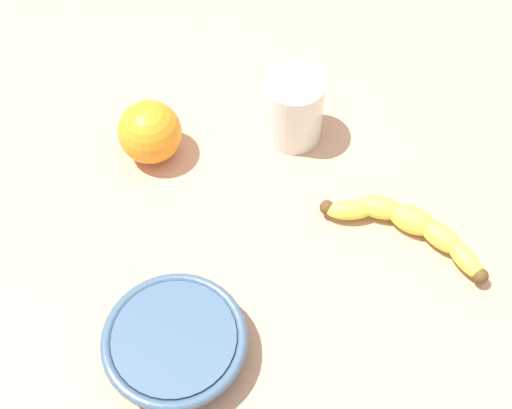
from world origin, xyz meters
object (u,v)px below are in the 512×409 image
banana (409,226)px  smoothie_glass (293,110)px  orange_fruit (150,132)px  ceramic_bowl (175,343)px

banana → smoothie_glass: size_ratio=1.88×
orange_fruit → banana: bearing=-27.6°
banana → orange_fruit: (-29.66, 15.51, 2.38)cm
banana → smoothie_glass: smoothie_glass is taller
ceramic_bowl → banana: bearing=23.5°
smoothie_glass → orange_fruit: smoothie_glass is taller
ceramic_bowl → orange_fruit: 27.70cm
orange_fruit → ceramic_bowl: bearing=-86.2°
banana → smoothie_glass: (-11.51, 16.86, 2.87)cm
banana → orange_fruit: orange_fruit is taller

